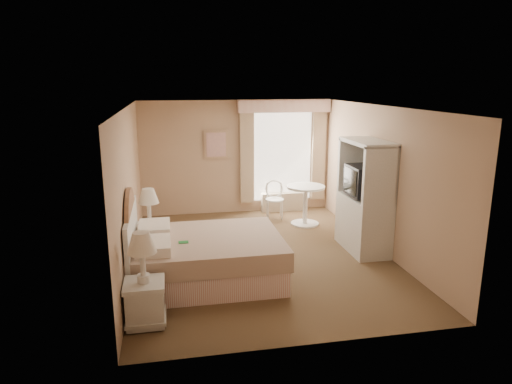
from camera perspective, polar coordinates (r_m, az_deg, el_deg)
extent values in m
cube|color=brown|center=(7.86, 0.67, -7.94)|extent=(4.20, 5.50, 0.01)
cube|color=silver|center=(7.31, 0.73, 10.59)|extent=(4.20, 5.50, 0.01)
cube|color=tan|center=(10.14, -2.47, 4.36)|extent=(4.20, 0.01, 2.50)
cube|color=tan|center=(4.93, 7.24, -5.97)|extent=(4.20, 0.01, 2.50)
cube|color=tan|center=(7.36, -15.52, 0.26)|extent=(0.01, 5.50, 2.50)
cube|color=tan|center=(8.17, 15.29, 1.58)|extent=(0.01, 5.50, 2.50)
cube|color=white|center=(10.32, 3.35, 4.51)|extent=(1.30, 0.02, 2.00)
cube|color=tan|center=(10.10, -1.16, 4.33)|extent=(0.30, 0.08, 2.05)
cube|color=tan|center=(10.51, 7.82, 4.57)|extent=(0.30, 0.08, 2.05)
cube|color=#D39289|center=(10.11, 3.57, 10.70)|extent=(2.05, 0.20, 0.28)
cube|color=beige|center=(10.45, 3.39, -1.20)|extent=(1.00, 0.22, 0.42)
cube|color=tan|center=(10.01, -5.02, 5.93)|extent=(0.52, 0.03, 0.62)
cube|color=beige|center=(9.99, -5.01, 5.92)|extent=(0.42, 0.02, 0.52)
cube|color=#D39289|center=(6.95, -6.22, -9.36)|extent=(2.17, 1.65, 0.37)
cube|color=#C7AC95|center=(6.83, -6.29, -6.81)|extent=(2.23, 1.71, 0.29)
cube|color=white|center=(6.37, -12.73, -6.62)|extent=(0.46, 0.64, 0.14)
cube|color=white|center=(7.11, -12.58, -4.44)|extent=(0.46, 0.64, 0.14)
cube|color=#238037|center=(6.61, -9.06, -6.21)|extent=(0.14, 0.10, 0.01)
cube|color=white|center=(6.81, -15.20, -6.80)|extent=(0.06, 1.75, 1.13)
cylinder|color=#A47057|center=(6.78, -15.25, -5.99)|extent=(0.05, 1.55, 1.55)
cube|color=white|center=(5.85, -13.67, -13.54)|extent=(0.44, 0.44, 0.48)
cube|color=white|center=(5.73, -13.82, -11.14)|extent=(0.48, 0.48, 0.06)
cube|color=white|center=(5.92, -13.57, -14.95)|extent=(0.48, 0.48, 0.05)
cylinder|color=white|center=(5.70, -13.86, -10.43)|extent=(0.15, 0.15, 0.10)
cylinder|color=white|center=(5.62, -13.98, -8.64)|extent=(0.07, 0.07, 0.39)
cone|color=white|center=(5.53, -14.13, -6.14)|extent=(0.35, 0.35, 0.25)
cube|color=white|center=(7.98, -13.01, -5.98)|extent=(0.44, 0.44, 0.48)
cube|color=white|center=(7.90, -13.11, -4.16)|extent=(0.48, 0.48, 0.06)
cube|color=white|center=(8.04, -12.95, -7.07)|extent=(0.48, 0.48, 0.05)
cylinder|color=white|center=(7.88, -13.14, -3.63)|extent=(0.15, 0.15, 0.10)
cylinder|color=white|center=(7.82, -13.22, -2.30)|extent=(0.07, 0.07, 0.38)
cone|color=white|center=(7.76, -13.32, -0.48)|extent=(0.34, 0.34, 0.25)
cylinder|color=white|center=(9.55, 6.12, -3.93)|extent=(0.58, 0.58, 0.03)
cylinder|color=white|center=(9.43, 6.18, -1.65)|extent=(0.09, 0.09, 0.78)
cylinder|color=white|center=(9.34, 6.24, 0.64)|extent=(0.78, 0.78, 0.04)
cylinder|color=white|center=(9.72, 1.51, -2.40)|extent=(0.03, 0.03, 0.40)
cylinder|color=white|center=(9.75, 3.28, -2.37)|extent=(0.03, 0.03, 0.40)
cylinder|color=white|center=(10.01, 1.38, -1.92)|extent=(0.03, 0.03, 0.40)
cylinder|color=white|center=(10.04, 3.10, -1.89)|extent=(0.03, 0.03, 0.40)
cylinder|color=white|center=(9.83, 2.33, -0.97)|extent=(0.44, 0.44, 0.04)
torus|color=white|center=(9.90, 2.28, 0.40)|extent=(0.39, 0.15, 0.38)
cylinder|color=white|center=(9.92, 1.39, 0.18)|extent=(0.03, 0.03, 0.35)
cylinder|color=white|center=(9.95, 3.13, 0.20)|extent=(0.03, 0.03, 0.35)
cube|color=white|center=(8.19, 13.25, -3.86)|extent=(0.58, 1.16, 0.95)
cube|color=white|center=(7.48, 15.32, 1.90)|extent=(0.58, 0.08, 0.95)
cube|color=white|center=(8.44, 12.11, 3.39)|extent=(0.58, 0.08, 0.95)
cube|color=white|center=(7.89, 13.81, 6.09)|extent=(0.58, 1.16, 0.06)
cube|color=white|center=(8.08, 15.36, 2.74)|extent=(0.04, 1.16, 0.95)
cube|color=black|center=(7.99, 13.41, 1.42)|extent=(0.51, 0.64, 0.51)
cube|color=black|center=(7.89, 11.73, 1.35)|extent=(0.02, 0.53, 0.42)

